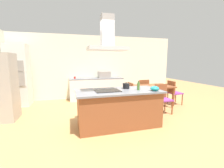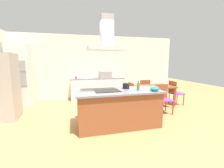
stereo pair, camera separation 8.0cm
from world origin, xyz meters
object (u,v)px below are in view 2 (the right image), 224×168
dining_table (152,88)px  chair_facing_back_wall (144,89)px  cooktop (107,91)px  tea_kettle (126,86)px  chair_at_left_end (128,94)px  chair_facing_island (163,97)px  countertop_microwave (105,75)px  range_hood (107,39)px  refrigerator (0,87)px  mixing_bowl (155,89)px  coffee_mug_red (76,78)px  olive_oil_bottle (138,86)px  wall_oven_stack (20,75)px  chair_at_right_end (175,91)px

dining_table → chair_facing_back_wall: (0.00, 0.67, -0.16)m
cooktop → tea_kettle: (0.54, 0.17, 0.07)m
tea_kettle → dining_table: (1.38, 1.07, -0.30)m
cooktop → chair_at_left_end: (1.00, 1.24, -0.40)m
cooktop → chair_facing_island: cooktop is taller
countertop_microwave → range_hood: bearing=-101.3°
refrigerator → chair_facing_back_wall: (4.62, 0.71, -0.40)m
cooktop → chair_facing_island: bearing=16.6°
mixing_bowl → coffee_mug_red: bearing=119.2°
chair_facing_island → olive_oil_bottle: bearing=-149.6°
tea_kettle → chair_facing_island: 1.51m
cooktop → dining_table: bearing=32.8°
chair_facing_island → tea_kettle: bearing=-163.6°
tea_kettle → range_hood: 1.26m
cooktop → chair_facing_back_wall: size_ratio=0.67×
mixing_bowl → wall_oven_stack: bearing=141.5°
olive_oil_bottle → countertop_microwave: bearing=93.4°
refrigerator → chair_at_left_end: 3.72m
chair_facing_island → range_hood: size_ratio=0.99×
coffee_mug_red → wall_oven_stack: (-1.96, -0.18, 0.16)m
coffee_mug_red → refrigerator: (-2.04, -1.64, -0.03)m
chair_at_right_end → countertop_microwave: bearing=144.0°
cooktop → countertop_microwave: 2.94m
mixing_bowl → refrigerator: bearing=158.5°
cooktop → refrigerator: refrigerator is taller
tea_kettle → mixing_bowl: 0.72m
tea_kettle → range_hood: bearing=-162.7°
mixing_bowl → wall_oven_stack: 4.74m
chair_at_right_end → olive_oil_bottle: bearing=-147.0°
olive_oil_bottle → coffee_mug_red: bearing=115.6°
olive_oil_bottle → coffee_mug_red: 3.26m
olive_oil_bottle → wall_oven_stack: bearing=140.7°
refrigerator → range_hood: (2.70, -1.19, 1.19)m
wall_oven_stack → chair_at_left_end: 3.93m
countertop_microwave → chair_at_left_end: size_ratio=0.56×
wall_oven_stack → chair_at_right_end: bearing=-14.5°
countertop_microwave → chair_at_left_end: bearing=-75.4°
wall_oven_stack → chair_facing_island: size_ratio=2.47×
chair_facing_island → dining_table: bearing=90.0°
countertop_microwave → coffee_mug_red: size_ratio=5.56×
olive_oil_bottle → dining_table: size_ratio=0.17×
cooktop → dining_table: cooktop is taller
coffee_mug_red → chair_facing_island: (2.57, -2.26, -0.44)m
countertop_microwave → tea_kettle: bearing=-90.8°
cooktop → chair_at_right_end: cooktop is taller
refrigerator → chair_facing_island: (4.62, -0.62, -0.40)m
cooktop → olive_oil_bottle: olive_oil_bottle is taller
olive_oil_bottle → dining_table: bearing=49.2°
tea_kettle → range_hood: (-0.54, -0.17, 1.13)m
chair_facing_back_wall → chair_at_left_end: size_ratio=1.00×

